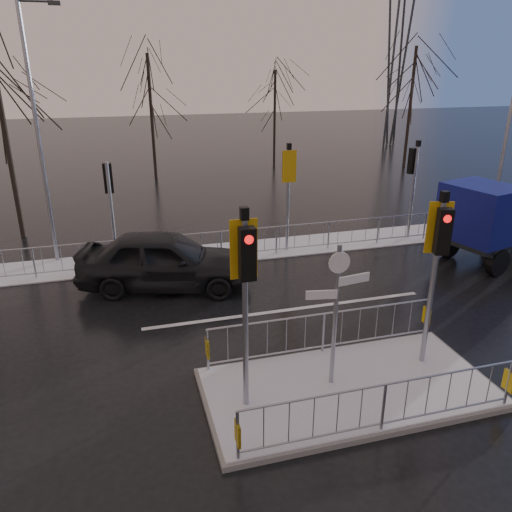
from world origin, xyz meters
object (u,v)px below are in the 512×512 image
object	(u,v)px
car_far_lane	(165,260)
flatbed_truck	(495,220)
street_lamp_left	(39,128)
street_lamp_right	(511,119)
traffic_island	(348,375)

from	to	relation	value
car_far_lane	flatbed_truck	distance (m)	11.02
flatbed_truck	street_lamp_left	world-z (taller)	street_lamp_left
flatbed_truck	street_lamp_right	distance (m)	5.00
flatbed_truck	street_lamp_right	bearing A→B (deg)	48.93
street_lamp_right	car_far_lane	bearing A→B (deg)	-170.67
car_far_lane	flatbed_truck	world-z (taller)	flatbed_truck
street_lamp_right	street_lamp_left	xyz separation A→B (m)	(-17.00, 1.00, 0.10)
flatbed_truck	street_lamp_left	xyz separation A→B (m)	(-14.33, 4.06, 3.02)
street_lamp_left	car_far_lane	bearing A→B (deg)	-43.96
traffic_island	flatbed_truck	bearing A→B (deg)	34.43
traffic_island	street_lamp_right	world-z (taller)	street_lamp_right
traffic_island	car_far_lane	distance (m)	6.97
car_far_lane	street_lamp_left	distance (m)	5.90
traffic_island	street_lamp_right	size ratio (longest dim) A/B	0.75
car_far_lane	street_lamp_right	bearing A→B (deg)	-64.98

